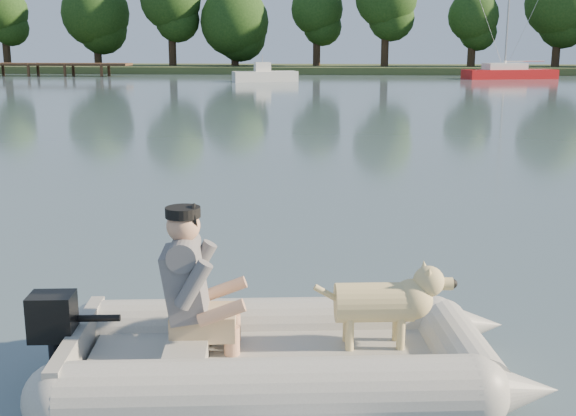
# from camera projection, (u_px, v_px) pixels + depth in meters

# --- Properties ---
(water) EXTENTS (160.00, 160.00, 0.00)m
(water) POSITION_uv_depth(u_px,v_px,m) (249.00, 357.00, 6.09)
(water) COLOR slate
(water) RESTS_ON ground
(shore_bank) EXTENTS (160.00, 12.00, 0.70)m
(shore_bank) POSITION_uv_depth(u_px,v_px,m) (343.00, 70.00, 66.25)
(shore_bank) COLOR #47512D
(shore_bank) RESTS_ON water
(dock) EXTENTS (18.00, 2.00, 1.04)m
(dock) POSITION_uv_depth(u_px,v_px,m) (21.00, 69.00, 58.67)
(dock) COLOR #4C331E
(dock) RESTS_ON water
(treeline) EXTENTS (94.55, 7.35, 9.33)m
(treeline) POSITION_uv_depth(u_px,v_px,m) (465.00, 11.00, 63.30)
(treeline) COLOR #332316
(treeline) RESTS_ON shore_bank
(dinghy) EXTENTS (5.28, 3.89, 1.48)m
(dinghy) POSITION_uv_depth(u_px,v_px,m) (286.00, 303.00, 5.55)
(dinghy) COLOR #9A9A95
(dinghy) RESTS_ON water
(man) EXTENTS (0.86, 0.76, 1.16)m
(man) POSITION_uv_depth(u_px,v_px,m) (188.00, 278.00, 5.53)
(man) COLOR slate
(man) RESTS_ON dinghy
(dog) EXTENTS (1.04, 0.48, 0.67)m
(dog) POSITION_uv_depth(u_px,v_px,m) (374.00, 309.00, 5.65)
(dog) COLOR #D0BE78
(dog) RESTS_ON dinghy
(outboard_motor) EXTENTS (0.48, 0.37, 0.84)m
(outboard_motor) POSITION_uv_depth(u_px,v_px,m) (55.00, 344.00, 5.55)
(outboard_motor) COLOR black
(outboard_motor) RESTS_ON dinghy
(motorboat) EXTENTS (4.89, 3.07, 1.93)m
(motorboat) POSITION_uv_depth(u_px,v_px,m) (265.00, 69.00, 50.00)
(motorboat) COLOR white
(motorboat) RESTS_ON water
(sailboat) EXTENTS (7.17, 3.78, 9.45)m
(sailboat) POSITION_uv_depth(u_px,v_px,m) (509.00, 73.00, 53.98)
(sailboat) COLOR red
(sailboat) RESTS_ON water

